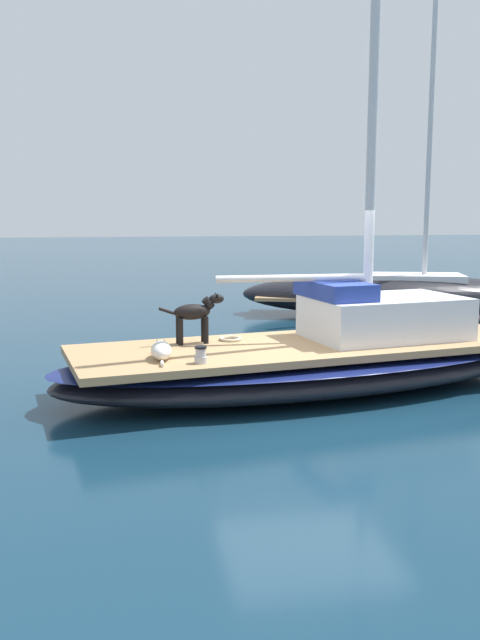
% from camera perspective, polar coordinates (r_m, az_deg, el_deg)
% --- Properties ---
extents(ground_plane, '(120.00, 120.00, 0.00)m').
position_cam_1_polar(ground_plane, '(9.79, 5.81, -5.69)').
color(ground_plane, '#143347').
extents(sailboat_main, '(3.79, 7.57, 0.66)m').
position_cam_1_polar(sailboat_main, '(9.71, 5.84, -3.78)').
color(sailboat_main, black).
rests_on(sailboat_main, ground).
extents(mast_main, '(0.14, 2.27, 7.33)m').
position_cam_1_polar(mast_main, '(9.96, 10.23, 17.43)').
color(mast_main, silver).
rests_on(mast_main, sailboat_main).
extents(cabin_house, '(1.78, 2.45, 0.84)m').
position_cam_1_polar(cabin_house, '(10.13, 11.56, 0.48)').
color(cabin_house, silver).
rests_on(cabin_house, sailboat_main).
extents(dog_white, '(0.95, 0.28, 0.22)m').
position_cam_1_polar(dog_white, '(8.62, -6.59, -2.50)').
color(dog_white, silver).
rests_on(dog_white, sailboat_main).
extents(dog_black, '(0.30, 0.94, 0.70)m').
position_cam_1_polar(dog_black, '(9.50, -3.76, 0.55)').
color(dog_black, black).
rests_on(dog_black, sailboat_main).
extents(deck_winch, '(0.16, 0.16, 0.21)m').
position_cam_1_polar(deck_winch, '(8.31, -3.30, -2.94)').
color(deck_winch, '#B7B7BC').
rests_on(deck_winch, sailboat_main).
extents(coiled_rope, '(0.32, 0.32, 0.04)m').
position_cam_1_polar(coiled_rope, '(9.77, -0.83, -1.57)').
color(coiled_rope, beige).
rests_on(coiled_rope, sailboat_main).
extents(moored_boat_port_side, '(3.97, 7.53, 7.44)m').
position_cam_1_polar(moored_boat_port_side, '(16.79, 12.57, 2.17)').
color(moored_boat_port_side, black).
rests_on(moored_boat_port_side, ground).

